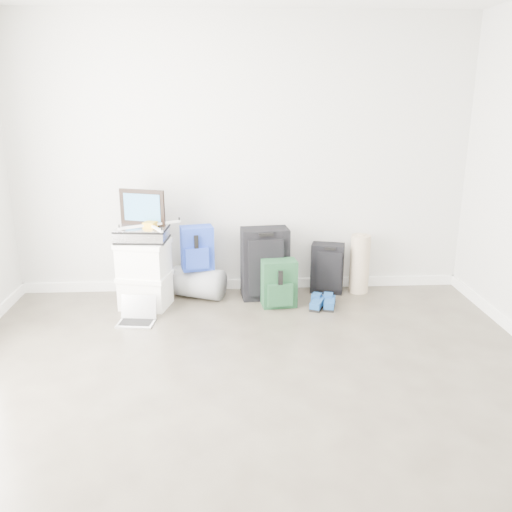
{
  "coord_description": "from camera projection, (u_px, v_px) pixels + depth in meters",
  "views": [
    {
      "loc": [
        -0.17,
        -2.83,
        1.96
      ],
      "look_at": [
        0.11,
        1.9,
        0.53
      ],
      "focal_mm": 38.0,
      "sensor_mm": 36.0,
      "label": 1
    }
  ],
  "objects": [
    {
      "name": "ground",
      "position": [
        257.0,
        430.0,
        3.28
      ],
      "size": [
        5.0,
        5.0,
        0.0
      ],
      "primitive_type": "plane",
      "color": "#3B342B",
      "rests_on": "ground"
    },
    {
      "name": "boxes_stack",
      "position": [
        145.0,
        274.0,
        5.1
      ],
      "size": [
        0.53,
        0.46,
        0.65
      ],
      "rotation": [
        0.0,
        0.0,
        -0.23
      ],
      "color": "white",
      "rests_on": "ground"
    },
    {
      "name": "large_suitcase",
      "position": [
        265.0,
        264.0,
        5.32
      ],
      "size": [
        0.48,
        0.33,
        0.7
      ],
      "rotation": [
        0.0,
        0.0,
        0.09
      ],
      "color": "black",
      "rests_on": "ground"
    },
    {
      "name": "laptop",
      "position": [
        137.0,
        316.0,
        4.82
      ],
      "size": [
        0.35,
        0.27,
        0.23
      ],
      "rotation": [
        0.0,
        0.0,
        -0.13
      ],
      "color": "silver",
      "rests_on": "ground"
    },
    {
      "name": "blue_backpack",
      "position": [
        197.0,
        249.0,
        5.24
      ],
      "size": [
        0.34,
        0.28,
        0.43
      ],
      "rotation": [
        0.0,
        0.0,
        0.21
      ],
      "color": "#172D9A",
      "rests_on": "duffel_bag"
    },
    {
      "name": "shoes",
      "position": [
        324.0,
        304.0,
        5.14
      ],
      "size": [
        0.29,
        0.27,
        0.08
      ],
      "rotation": [
        0.0,
        0.0,
        -0.37
      ],
      "color": "black",
      "rests_on": "ground"
    },
    {
      "name": "rolled_rug",
      "position": [
        360.0,
        264.0,
        5.48
      ],
      "size": [
        0.2,
        0.2,
        0.6
      ],
      "primitive_type": "cylinder",
      "color": "tan",
      "rests_on": "ground"
    },
    {
      "name": "painting",
      "position": [
        142.0,
        207.0,
        5.01
      ],
      "size": [
        0.43,
        0.17,
        0.33
      ],
      "rotation": [
        0.0,
        0.0,
        -0.33
      ],
      "color": "black",
      "rests_on": "briefcase"
    },
    {
      "name": "drone",
      "position": [
        150.0,
        225.0,
        4.94
      ],
      "size": [
        0.54,
        0.54,
        0.05
      ],
      "rotation": [
        0.0,
        0.0,
        -0.31
      ],
      "color": "gold",
      "rests_on": "briefcase"
    },
    {
      "name": "carry_on",
      "position": [
        327.0,
        268.0,
        5.49
      ],
      "size": [
        0.36,
        0.28,
        0.51
      ],
      "rotation": [
        0.0,
        0.0,
        -0.27
      ],
      "color": "black",
      "rests_on": "ground"
    },
    {
      "name": "briefcase",
      "position": [
        142.0,
        234.0,
        4.98
      ],
      "size": [
        0.48,
        0.38,
        0.13
      ],
      "primitive_type": "cube",
      "rotation": [
        0.0,
        0.0,
        -0.1
      ],
      "color": "#B2B2B7",
      "rests_on": "boxes_stack"
    },
    {
      "name": "duffel_bag",
      "position": [
        198.0,
        283.0,
        5.37
      ],
      "size": [
        0.57,
        0.48,
        0.3
      ],
      "primitive_type": "cylinder",
      "rotation": [
        0.0,
        1.57,
        -0.41
      ],
      "color": "#909398",
      "rests_on": "ground"
    },
    {
      "name": "room_envelope",
      "position": [
        256.0,
        141.0,
        2.8
      ],
      "size": [
        4.52,
        5.02,
        2.71
      ],
      "color": "silver",
      "rests_on": "ground"
    },
    {
      "name": "green_backpack",
      "position": [
        279.0,
        284.0,
        5.13
      ],
      "size": [
        0.34,
        0.27,
        0.45
      ],
      "rotation": [
        0.0,
        0.0,
        0.11
      ],
      "color": "#14391F",
      "rests_on": "ground"
    }
  ]
}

